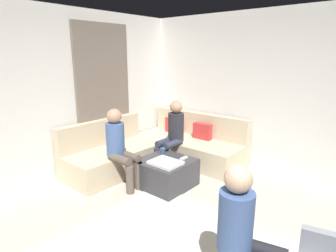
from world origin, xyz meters
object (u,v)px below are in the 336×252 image
(person_on_couch_back, at_px, (172,132))
(person_on_couch_side, at_px, (120,145))
(coffee_mug, at_px, (163,151))
(person_on_armchair, at_px, (247,232))
(game_remote, at_px, (184,158))
(ottoman, at_px, (166,173))
(sectional_couch, at_px, (158,149))

(person_on_couch_back, xyz_separation_m, person_on_couch_side, (-0.15, -1.08, 0.00))
(coffee_mug, bearing_deg, person_on_armchair, -33.29)
(game_remote, height_order, person_on_couch_side, person_on_couch_side)
(ottoman, bearing_deg, game_remote, 50.71)
(person_on_armchair, bearing_deg, sectional_couch, -137.33)
(game_remote, xyz_separation_m, person_on_armchair, (1.68, -1.40, 0.21))
(game_remote, xyz_separation_m, person_on_couch_back, (-0.57, 0.42, 0.23))
(sectional_couch, height_order, game_remote, sectional_couch)
(sectional_couch, height_order, person_on_couch_back, person_on_couch_back)
(ottoman, bearing_deg, person_on_couch_side, -141.40)
(coffee_mug, height_order, person_on_couch_side, person_on_couch_side)
(game_remote, relative_size, person_on_couch_back, 0.12)
(game_remote, height_order, person_on_armchair, person_on_armchair)
(sectional_couch, height_order, person_on_armchair, person_on_armchair)
(game_remote, relative_size, person_on_couch_side, 0.12)
(coffee_mug, bearing_deg, game_remote, 5.71)
(coffee_mug, height_order, person_on_armchair, person_on_armchair)
(person_on_armchair, bearing_deg, coffee_mug, -135.79)
(sectional_couch, xyz_separation_m, person_on_armchair, (2.55, -1.77, 0.36))
(coffee_mug, bearing_deg, sectional_couch, 139.04)
(game_remote, bearing_deg, person_on_couch_back, 143.53)
(person_on_couch_side, distance_m, person_on_armchair, 2.51)
(sectional_couch, relative_size, person_on_couch_back, 2.12)
(coffee_mug, distance_m, person_on_armchair, 2.49)
(ottoman, relative_size, coffee_mug, 8.00)
(person_on_couch_back, relative_size, person_on_couch_side, 1.00)
(sectional_couch, distance_m, person_on_couch_back, 0.48)
(person_on_couch_back, bearing_deg, person_on_couch_side, 82.06)
(person_on_couch_back, height_order, person_on_armchair, person_on_couch_back)
(ottoman, bearing_deg, person_on_armchair, -32.52)
(sectional_couch, distance_m, person_on_couch_side, 1.10)
(coffee_mug, xyz_separation_m, game_remote, (0.40, 0.04, -0.04))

